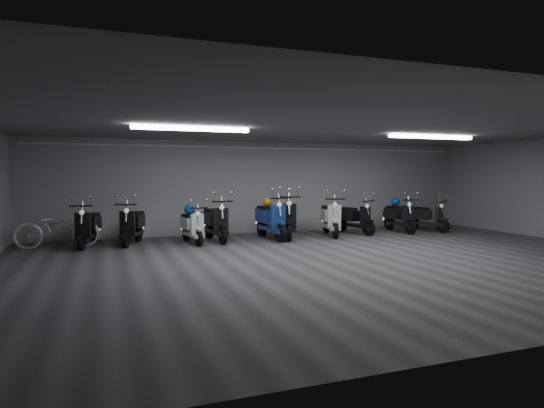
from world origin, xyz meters
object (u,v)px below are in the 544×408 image
object	(u,v)px
scooter_5	(288,212)
bicycle	(57,223)
scooter_2	(192,221)
helmet_1	(267,202)
scooter_3	(216,216)
scooter_4	(271,213)
scooter_7	(354,213)
helmet_0	(189,210)
scooter_0	(88,221)
scooter_9	(428,212)
helmet_2	(395,202)
scooter_8	(400,212)
scooter_1	(132,219)
scooter_6	(331,212)

from	to	relation	value
scooter_5	bicycle	bearing A→B (deg)	-164.24
scooter_2	helmet_1	bearing A→B (deg)	1.45
helmet_1	bicycle	bearing A→B (deg)	179.50
scooter_3	helmet_1	world-z (taller)	scooter_3
scooter_4	bicycle	distance (m)	5.44
scooter_7	helmet_0	world-z (taller)	scooter_7
scooter_0	scooter_9	size ratio (longest dim) A/B	1.08
scooter_2	helmet_0	world-z (taller)	scooter_2
scooter_0	helmet_2	bearing A→B (deg)	13.42
scooter_8	bicycle	bearing A→B (deg)	-179.59
scooter_5	helmet_1	world-z (taller)	scooter_5
scooter_7	helmet_1	bearing A→B (deg)	161.28
scooter_2	scooter_4	xyz separation A→B (m)	(2.21, 0.08, 0.13)
scooter_7	helmet_0	size ratio (longest dim) A/B	6.30
scooter_2	scooter_4	size ratio (longest dim) A/B	0.82
helmet_2	scooter_8	bearing A→B (deg)	-91.99
helmet_1	helmet_2	distance (m)	4.31
helmet_2	helmet_1	bearing A→B (deg)	-179.71
scooter_4	helmet_2	size ratio (longest dim) A/B	7.14
scooter_1	scooter_7	distance (m)	6.45
scooter_2	scooter_6	xyz separation A→B (m)	(4.08, 0.11, 0.09)
helmet_1	scooter_5	bearing A→B (deg)	-22.33
scooter_0	scooter_3	bearing A→B (deg)	9.87
scooter_3	scooter_5	distance (m)	2.07
scooter_2	scooter_9	xyz separation A→B (m)	(7.48, 0.04, 0.01)
scooter_0	scooter_1	bearing A→B (deg)	14.46
scooter_2	scooter_7	xyz separation A→B (m)	(4.98, 0.28, 0.04)
scooter_3	helmet_0	bearing A→B (deg)	172.19
scooter_7	helmet_1	world-z (taller)	scooter_7
scooter_0	scooter_8	size ratio (longest dim) A/B	1.01
helmet_1	scooter_1	bearing A→B (deg)	179.36
scooter_1	scooter_6	size ratio (longest dim) A/B	0.96
scooter_7	bicycle	world-z (taller)	scooter_7
scooter_4	scooter_9	world-z (taller)	scooter_4
scooter_0	scooter_5	distance (m)	5.27
scooter_0	helmet_2	xyz separation A→B (m)	(9.03, 0.00, 0.28)
scooter_2	bicycle	world-z (taller)	bicycle
scooter_1	helmet_1	distance (m)	3.68
scooter_1	scooter_9	size ratio (longest dim) A/B	1.09
scooter_7	helmet_0	bearing A→B (deg)	163.37
scooter_8	scooter_9	xyz separation A→B (m)	(0.99, -0.09, -0.04)
helmet_0	helmet_2	bearing A→B (deg)	1.32
scooter_3	bicycle	world-z (taller)	scooter_3
scooter_2	scooter_8	size ratio (longest dim) A/B	0.93
scooter_1	helmet_2	distance (m)	7.98
scooter_0	scooter_1	world-z (taller)	scooter_1
scooter_5	helmet_0	size ratio (longest dim) A/B	7.37
scooter_6	helmet_0	world-z (taller)	scooter_6
scooter_5	scooter_6	world-z (taller)	scooter_5
scooter_7	scooter_9	size ratio (longest dim) A/B	1.05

